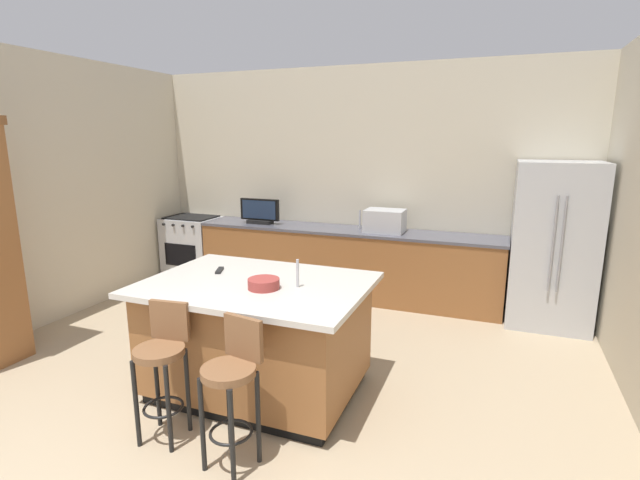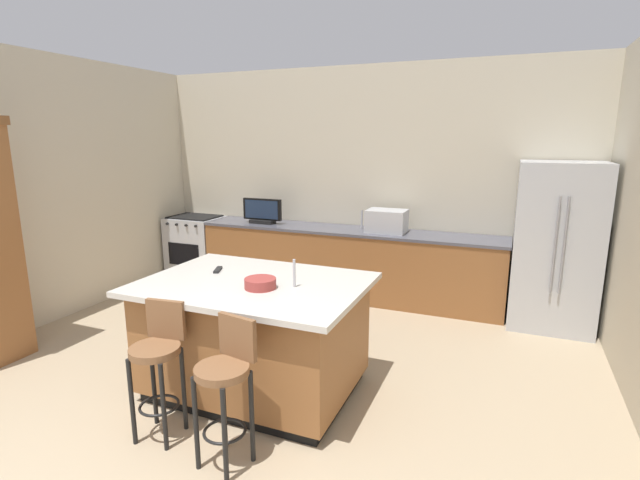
# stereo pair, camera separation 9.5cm
# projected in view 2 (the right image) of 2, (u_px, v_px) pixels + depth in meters

# --- Properties ---
(wall_back) EXTENTS (6.23, 0.12, 2.96)m
(wall_back) POSITION_uv_depth(u_px,v_px,m) (360.00, 182.00, 6.24)
(wall_back) COLOR beige
(wall_back) RESTS_ON ground_plane
(wall_left) EXTENTS (0.12, 5.21, 2.96)m
(wall_left) POSITION_uv_depth(u_px,v_px,m) (41.00, 191.00, 5.15)
(wall_left) COLOR beige
(wall_left) RESTS_ON ground_plane
(counter_back) EXTENTS (3.98, 0.62, 0.90)m
(counter_back) POSITION_uv_depth(u_px,v_px,m) (346.00, 263.00, 6.14)
(counter_back) COLOR brown
(counter_back) RESTS_ON ground_plane
(kitchen_island) EXTENTS (1.77, 1.28, 0.94)m
(kitchen_island) POSITION_uv_depth(u_px,v_px,m) (255.00, 335.00, 3.83)
(kitchen_island) COLOR black
(kitchen_island) RESTS_ON ground_plane
(refrigerator) EXTENTS (0.86, 0.78, 1.81)m
(refrigerator) POSITION_uv_depth(u_px,v_px,m) (556.00, 246.00, 5.08)
(refrigerator) COLOR #B7BABF
(refrigerator) RESTS_ON ground_plane
(range_oven) EXTENTS (0.75, 0.63, 0.92)m
(range_oven) POSITION_uv_depth(u_px,v_px,m) (196.00, 247.00, 7.02)
(range_oven) COLOR #B7BABF
(range_oven) RESTS_ON ground_plane
(microwave) EXTENTS (0.48, 0.36, 0.28)m
(microwave) POSITION_uv_depth(u_px,v_px,m) (387.00, 221.00, 5.82)
(microwave) COLOR #B7BABF
(microwave) RESTS_ON counter_back
(tv_monitor) EXTENTS (0.57, 0.16, 0.34)m
(tv_monitor) POSITION_uv_depth(u_px,v_px,m) (262.00, 212.00, 6.41)
(tv_monitor) COLOR black
(tv_monitor) RESTS_ON counter_back
(sink_faucet_back) EXTENTS (0.02, 0.02, 0.24)m
(sink_faucet_back) POSITION_uv_depth(u_px,v_px,m) (362.00, 219.00, 6.04)
(sink_faucet_back) COLOR #B2B2B7
(sink_faucet_back) RESTS_ON counter_back
(sink_faucet_island) EXTENTS (0.02, 0.02, 0.22)m
(sink_faucet_island) POSITION_uv_depth(u_px,v_px,m) (294.00, 273.00, 3.57)
(sink_faucet_island) COLOR #B2B2B7
(sink_faucet_island) RESTS_ON kitchen_island
(bar_stool_left) EXTENTS (0.34, 0.35, 0.96)m
(bar_stool_left) POSITION_uv_depth(u_px,v_px,m) (159.00, 359.00, 3.22)
(bar_stool_left) COLOR brown
(bar_stool_left) RESTS_ON ground_plane
(bar_stool_right) EXTENTS (0.34, 0.36, 0.96)m
(bar_stool_right) POSITION_uv_depth(u_px,v_px,m) (226.00, 380.00, 2.92)
(bar_stool_right) COLOR brown
(bar_stool_right) RESTS_ON ground_plane
(fruit_bowl) EXTENTS (0.24, 0.24, 0.08)m
(fruit_bowl) POSITION_uv_depth(u_px,v_px,m) (260.00, 283.00, 3.56)
(fruit_bowl) COLOR #993833
(fruit_bowl) RESTS_ON kitchen_island
(tv_remote) EXTENTS (0.10, 0.17, 0.02)m
(tv_remote) POSITION_uv_depth(u_px,v_px,m) (218.00, 270.00, 4.03)
(tv_remote) COLOR black
(tv_remote) RESTS_ON kitchen_island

